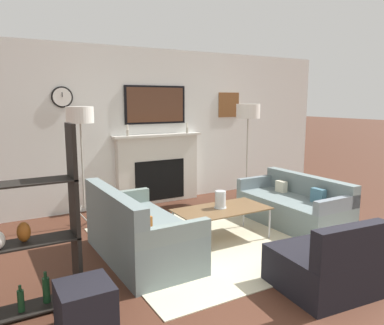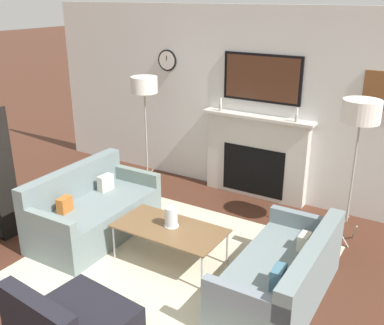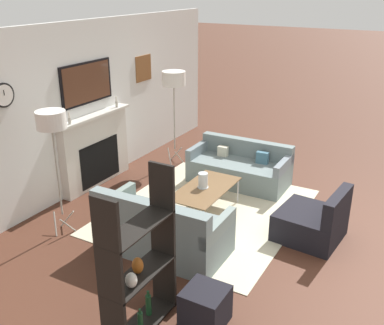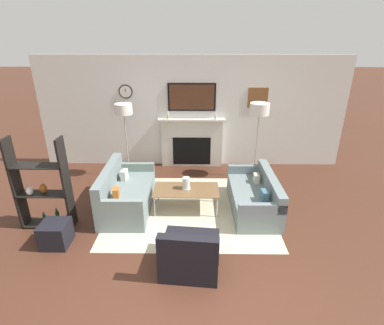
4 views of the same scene
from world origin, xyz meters
name	(u,v)px [view 1 (image 1 of 4)]	position (x,y,z in m)	size (l,w,h in m)	color
fireplace_wall	(155,134)	(0.00, 4.53, 1.23)	(7.47, 0.28, 2.70)	silver
area_rug	(226,238)	(0.00, 2.32, 0.01)	(3.08, 2.62, 0.01)	beige
couch_left	(138,234)	(-1.24, 2.32, 0.30)	(0.86, 1.64, 0.84)	slate
couch_right	(294,207)	(1.23, 2.32, 0.26)	(0.81, 1.66, 0.70)	slate
armchair	(324,267)	(0.02, 0.72, 0.24)	(0.88, 0.89, 0.75)	black
coffee_table	(222,210)	(-0.08, 2.31, 0.41)	(1.23, 0.63, 0.43)	brown
hurricane_candle	(220,200)	(-0.08, 2.35, 0.53)	(0.16, 0.16, 0.23)	silver
floor_lamp_left	(80,117)	(-1.49, 3.78, 1.58)	(0.38, 0.38, 1.74)	#9E998E
floor_lamp_right	(248,113)	(1.49, 3.78, 1.60)	(0.42, 0.42, 1.76)	#9E998E
shelf_unit	(23,231)	(-2.49, 1.75, 0.74)	(0.89, 0.28, 1.63)	black
ottoman	(85,308)	(-2.13, 1.23, 0.20)	(0.42, 0.42, 0.40)	black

